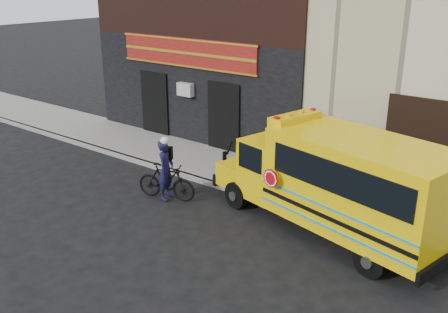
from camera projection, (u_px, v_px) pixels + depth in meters
ground at (197, 231)px, 13.31m from camera, size 120.00×120.00×0.00m
curb at (252, 196)px, 15.23m from camera, size 40.00×0.20×0.15m
sidewalk at (278, 181)px, 16.35m from camera, size 40.00×3.00×0.15m
school_bus at (338, 181)px, 12.65m from camera, size 7.20×3.65×2.92m
bicycle at (166, 181)px, 15.04m from camera, size 1.95×1.04×1.13m
cyclist at (166, 171)px, 14.86m from camera, size 0.64×0.78×1.83m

